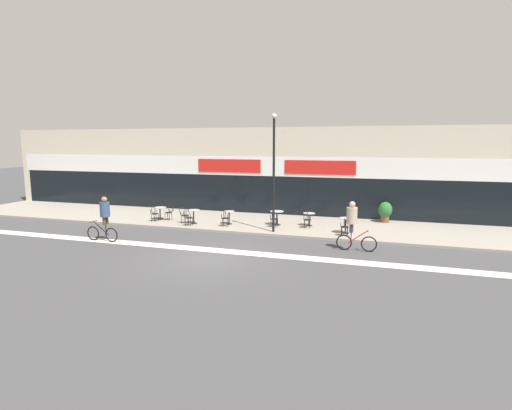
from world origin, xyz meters
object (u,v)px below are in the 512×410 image
(bistro_table_5, at_px, (346,222))
(cafe_chair_1_side, at_px, (184,214))
(cafe_chair_0_near, at_px, (154,213))
(lamp_post, at_px, (274,166))
(cafe_chair_0_side, at_px, (169,211))
(cafe_chair_4_near, at_px, (307,218))
(bistro_table_4, at_px, (309,217))
(cyclist_1, at_px, (353,222))
(cafe_chair_1_near, at_px, (188,216))
(bistro_table_2, at_px, (229,215))
(planter_pot, at_px, (385,211))
(cafe_chair_3_near, at_px, (274,218))
(cafe_chair_2_near, at_px, (225,217))
(bistro_table_3, at_px, (277,215))
(bistro_table_1, at_px, (194,214))
(cafe_chair_5_near, at_px, (345,226))
(cyclist_0, at_px, (104,215))
(bistro_table_0, at_px, (160,211))

(bistro_table_5, distance_m, cafe_chair_1_side, 8.93)
(cafe_chair_0_near, relative_size, lamp_post, 0.15)
(cafe_chair_0_side, xyz_separation_m, cafe_chair_4_near, (8.07, 0.19, 0.00))
(bistro_table_4, bearing_deg, cafe_chair_0_near, -170.55)
(cafe_chair_4_near, xyz_separation_m, lamp_post, (-1.48, -1.38, 2.84))
(cyclist_1, bearing_deg, cafe_chair_1_near, 166.14)
(bistro_table_2, distance_m, planter_pot, 8.83)
(cafe_chair_1_side, bearing_deg, cafe_chair_3_near, 9.66)
(bistro_table_4, bearing_deg, bistro_table_2, -168.33)
(bistro_table_2, distance_m, lamp_post, 4.16)
(bistro_table_4, relative_size, cafe_chair_2_near, 0.78)
(bistro_table_3, bearing_deg, bistro_table_1, -167.11)
(cafe_chair_1_side, distance_m, cafe_chair_2_near, 2.58)
(bistro_table_1, xyz_separation_m, cafe_chair_1_near, (0.00, -0.63, -0.03))
(cafe_chair_0_near, distance_m, cafe_chair_3_near, 6.97)
(bistro_table_5, xyz_separation_m, planter_pot, (1.89, 3.54, 0.09))
(cafe_chair_0_side, relative_size, cafe_chair_5_near, 1.00)
(cafe_chair_0_near, bearing_deg, bistro_table_3, -81.91)
(bistro_table_2, xyz_separation_m, cafe_chair_1_side, (-2.57, -0.45, 0.01))
(bistro_table_1, xyz_separation_m, cafe_chair_2_near, (1.95, -0.17, -0.03))
(cyclist_0, bearing_deg, bistro_table_2, -129.06)
(bistro_table_2, relative_size, cafe_chair_4_near, 0.81)
(cafe_chair_5_near, bearing_deg, cafe_chair_0_side, 84.50)
(cafe_chair_0_near, bearing_deg, bistro_table_5, -90.28)
(bistro_table_0, relative_size, cyclist_1, 0.35)
(bistro_table_4, xyz_separation_m, planter_pot, (3.94, 2.26, 0.14))
(cafe_chair_0_near, relative_size, planter_pot, 0.77)
(cafe_chair_4_near, relative_size, cyclist_1, 0.42)
(cafe_chair_1_side, relative_size, cafe_chair_2_near, 1.00)
(bistro_table_4, relative_size, planter_pot, 0.60)
(cafe_chair_1_near, relative_size, cafe_chair_4_near, 1.00)
(bistro_table_5, xyz_separation_m, cafe_chair_3_near, (-3.78, 0.34, -0.03))
(cafe_chair_1_near, distance_m, cyclist_0, 4.59)
(cyclist_0, xyz_separation_m, cyclist_1, (11.16, 1.83, 0.02))
(bistro_table_2, xyz_separation_m, bistro_table_4, (4.30, 0.89, -0.01))
(bistro_table_3, distance_m, cafe_chair_0_side, 6.36)
(bistro_table_2, bearing_deg, cafe_chair_0_near, -172.76)
(cafe_chair_0_side, height_order, cyclist_0, cyclist_0)
(cafe_chair_1_side, height_order, cafe_chair_5_near, same)
(bistro_table_0, relative_size, cafe_chair_5_near, 0.84)
(lamp_post, relative_size, cyclist_0, 2.77)
(bistro_table_4, xyz_separation_m, cafe_chair_0_near, (-8.68, -1.44, 0.02))
(bistro_table_0, height_order, cyclist_0, cyclist_0)
(bistro_table_5, xyz_separation_m, cafe_chair_0_near, (-10.74, -0.17, -0.03))
(bistro_table_3, relative_size, cafe_chair_1_near, 0.85)
(bistro_table_4, relative_size, cyclist_0, 0.33)
(bistro_table_2, bearing_deg, lamp_post, -21.41)
(bistro_table_0, bearing_deg, cafe_chair_2_near, -9.01)
(cafe_chair_1_near, xyz_separation_m, cyclist_1, (8.82, -2.07, 0.62))
(bistro_table_5, distance_m, cafe_chair_0_near, 10.74)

